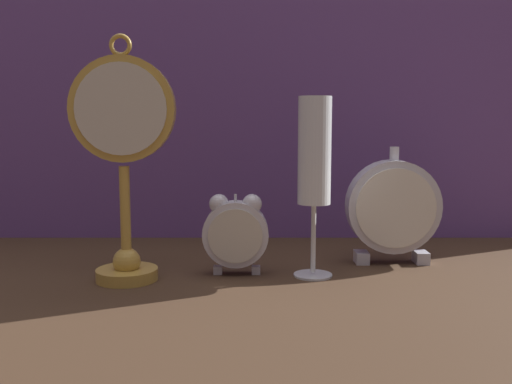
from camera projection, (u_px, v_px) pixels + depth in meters
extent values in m
plane|color=#422D1E|center=(256.00, 287.00, 0.75)|extent=(4.00, 4.00, 0.00)
cube|color=#6B478E|center=(256.00, 38.00, 1.03)|extent=(1.29, 0.01, 0.73)
cylinder|color=gold|center=(127.00, 274.00, 0.78)|extent=(0.08, 0.08, 0.02)
sphere|color=gold|center=(127.00, 261.00, 0.78)|extent=(0.04, 0.04, 0.04)
cylinder|color=gold|center=(125.00, 218.00, 0.77)|extent=(0.01, 0.01, 0.14)
cylinder|color=gold|center=(122.00, 109.00, 0.75)|extent=(0.14, 0.02, 0.14)
cylinder|color=beige|center=(120.00, 109.00, 0.74)|extent=(0.12, 0.00, 0.12)
torus|color=gold|center=(120.00, 45.00, 0.74)|extent=(0.03, 0.01, 0.03)
cube|color=silver|center=(218.00, 270.00, 0.81)|extent=(0.01, 0.01, 0.01)
cube|color=silver|center=(254.00, 270.00, 0.81)|extent=(0.01, 0.01, 0.01)
cylinder|color=silver|center=(236.00, 234.00, 0.81)|extent=(0.09, 0.03, 0.09)
cylinder|color=beige|center=(235.00, 236.00, 0.79)|extent=(0.08, 0.00, 0.08)
sphere|color=silver|center=(219.00, 204.00, 0.80)|extent=(0.03, 0.03, 0.03)
sphere|color=silver|center=(252.00, 204.00, 0.80)|extent=(0.03, 0.03, 0.03)
cylinder|color=silver|center=(235.00, 200.00, 0.80)|extent=(0.00, 0.00, 0.02)
cube|color=silver|center=(362.00, 257.00, 0.88)|extent=(0.02, 0.03, 0.02)
cube|color=silver|center=(421.00, 257.00, 0.88)|extent=(0.02, 0.03, 0.02)
cylinder|color=silver|center=(393.00, 206.00, 0.87)|extent=(0.14, 0.04, 0.14)
cylinder|color=silver|center=(396.00, 208.00, 0.84)|extent=(0.12, 0.00, 0.12)
cylinder|color=silver|center=(394.00, 153.00, 0.86)|extent=(0.01, 0.01, 0.02)
cylinder|color=silver|center=(313.00, 274.00, 0.80)|extent=(0.05, 0.05, 0.01)
cylinder|color=silver|center=(313.00, 238.00, 0.80)|extent=(0.01, 0.01, 0.10)
cylinder|color=white|center=(314.00, 151.00, 0.78)|extent=(0.05, 0.05, 0.15)
cylinder|color=#DBC675|center=(314.00, 169.00, 0.78)|extent=(0.04, 0.04, 0.10)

